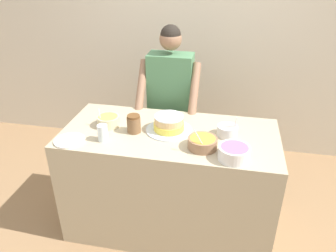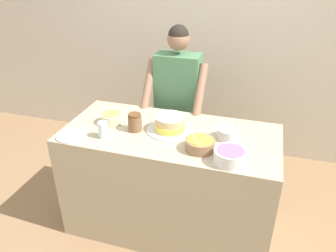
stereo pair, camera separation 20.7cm
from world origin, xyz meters
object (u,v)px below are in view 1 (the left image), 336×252
Objects in this scene: cake at (169,124)px; frosting_bowl_orange at (202,142)px; person_baker at (170,96)px; frosting_bowl_yellow at (108,121)px; frosting_bowl_purple at (234,152)px; ceramic_plate at (70,141)px; stoneware_jar at (134,124)px; drinking_glass at (103,133)px; frosting_bowl_pink at (227,130)px.

frosting_bowl_orange is at bearing -36.04° from cake.
person_baker is 9.17× the size of frosting_bowl_yellow.
frosting_bowl_yellow is (-0.47, -0.02, -0.01)m from cake.
frosting_bowl_yellow reaches higher than frosting_bowl_purple.
ceramic_plate is (-0.19, -0.28, -0.04)m from frosting_bowl_yellow.
frosting_bowl_yellow is 0.23m from stoneware_jar.
stoneware_jar is (0.18, 0.16, 0.01)m from drinking_glass.
frosting_bowl_pink is 0.90m from frosting_bowl_yellow.
frosting_bowl_purple is at bearing -55.92° from person_baker.
frosting_bowl_purple is 0.31m from frosting_bowl_pink.
frosting_bowl_pink reaches higher than drinking_glass.
stoneware_jar is (-0.25, -0.07, 0.01)m from cake.
person_baker is 7.74× the size of frosting_bowl_orange.
frosting_bowl_yellow reaches higher than ceramic_plate.
frosting_bowl_purple is 1.52× the size of stoneware_jar.
ceramic_plate is at bearing -164.43° from frosting_bowl_pink.
cake is 2.54× the size of stoneware_jar.
frosting_bowl_purple is 1.00m from frosting_bowl_yellow.
stoneware_jar is (0.22, -0.06, 0.02)m from frosting_bowl_yellow.
frosting_bowl_orange is 0.94m from ceramic_plate.
drinking_glass is at bearing 14.23° from ceramic_plate.
drinking_glass is at bearing -151.16° from cake.
stoneware_jar is (0.41, 0.22, 0.06)m from ceramic_plate.
stoneware_jar reaches higher than cake.
frosting_bowl_orange is 1.22× the size of frosting_bowl_pink.
frosting_bowl_orange is 1.48× the size of stoneware_jar.
stoneware_jar is (-0.15, -0.64, 0.03)m from person_baker.
person_baker is 12.88× the size of drinking_glass.
frosting_bowl_purple is (0.49, -0.29, -0.00)m from cake.
cake is at bearing 148.78° from frosting_bowl_purple.
frosting_bowl_yellow is at bearing 166.31° from frosting_bowl_orange.
drinking_glass is at bearing 176.39° from frosting_bowl_purple.
person_baker is 1.03m from ceramic_plate.
stoneware_jar is at bearing -173.17° from frosting_bowl_pink.
drinking_glass is at bearing -176.84° from frosting_bowl_orange.
frosting_bowl_orange is 0.76m from frosting_bowl_yellow.
frosting_bowl_orange is 1.19× the size of frosting_bowl_yellow.
frosting_bowl_purple is 1.15m from ceramic_plate.
frosting_bowl_orange reaches higher than frosting_bowl_purple.
person_baker is 4.51× the size of cake.
frosting_bowl_orange is at bearing -64.18° from person_baker.
frosting_bowl_purple is (0.21, -0.10, 0.01)m from frosting_bowl_orange.
person_baker reaches higher than ceramic_plate.
frosting_bowl_yellow is at bearing 55.68° from ceramic_plate.
stoneware_jar reaches higher than ceramic_plate.
cake is at bearing -178.80° from frosting_bowl_pink.
stoneware_jar reaches higher than frosting_bowl_purple.
stoneware_jar is (-0.68, -0.08, 0.02)m from frosting_bowl_pink.
cake is 2.85× the size of drinking_glass.
frosting_bowl_orange is (0.37, -0.77, 0.01)m from person_baker.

